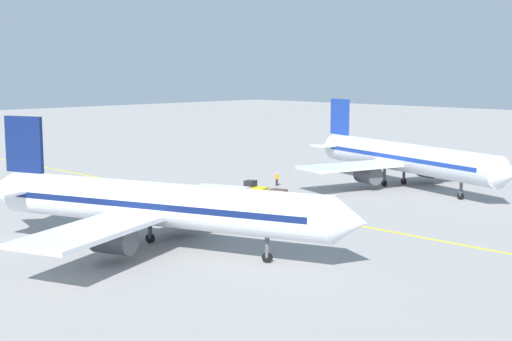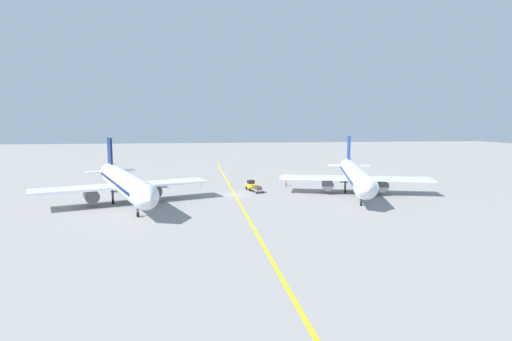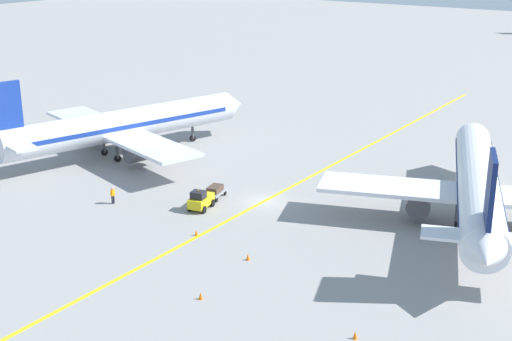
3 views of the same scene
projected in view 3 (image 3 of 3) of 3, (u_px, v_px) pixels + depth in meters
The scene contains 11 objects.
ground_plane at pixel (264, 201), 70.16m from camera, with size 400.00×400.00×0.00m, color gray.
apron_yellow_centreline at pixel (264, 201), 70.15m from camera, with size 0.40×120.00×0.01m, color yellow.
airplane_at_gate at pixel (121, 126), 83.36m from camera, with size 28.36×34.94×10.60m.
airplane_adjacent_stand at pixel (477, 185), 63.55m from camera, with size 28.05×34.30×10.60m.
baggage_tug_white at pixel (201, 200), 67.96m from camera, with size 2.32×3.27×2.11m.
baggage_cart_trailing at pixel (215, 191), 70.92m from camera, with size 1.97×2.85×1.24m.
ground_crew_worker at pixel (113, 195), 69.31m from camera, with size 0.22×0.58×1.68m.
traffic_cone_near_nose at pixel (196, 233), 62.14m from camera, with size 0.32×0.32×0.55m, color orange.
traffic_cone_mid_apron at pixel (248, 257), 57.44m from camera, with size 0.32×0.32×0.55m, color orange.
traffic_cone_by_wingtip at pixel (355, 335), 46.25m from camera, with size 0.32×0.32×0.55m, color orange.
traffic_cone_far_edge at pixel (201, 296), 51.28m from camera, with size 0.32×0.32×0.55m, color orange.
Camera 3 is at (36.98, -54.21, 25.00)m, focal length 50.00 mm.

